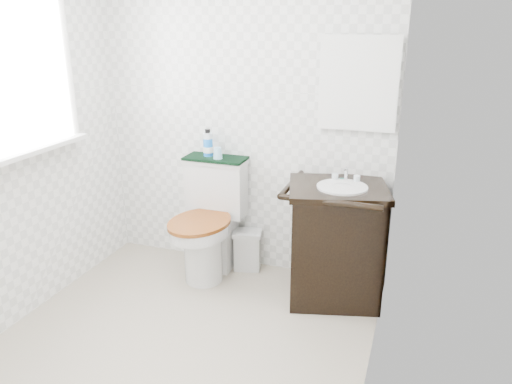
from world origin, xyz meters
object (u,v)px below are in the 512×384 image
Objects in this scene: trash_bin at (247,250)px; mouthwash_bottle at (208,144)px; toilet at (211,226)px; cup at (218,153)px; vanity at (335,240)px.

trash_bin is 0.87m from mouthwash_bottle.
cup is at bearing 69.48° from toilet.
trash_bin is at bearing 164.55° from vanity.
toilet is 2.76× the size of trash_bin.
cup is at bearing -168.23° from trash_bin.
toilet is 0.56m from cup.
toilet is 0.62m from mouthwash_bottle.
mouthwash_bottle is at bearing 178.53° from trash_bin.
mouthwash_bottle reaches higher than vanity.
vanity is at bearing -3.63° from toilet.
cup reaches higher than vanity.
mouthwash_bottle is (-0.07, 0.14, 0.60)m from toilet.
vanity is 1.06m from cup.
vanity is 1.18m from mouthwash_bottle.
cup reaches higher than toilet.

